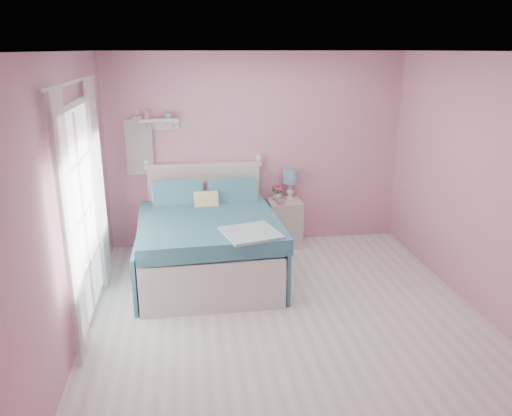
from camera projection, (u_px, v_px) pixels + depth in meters
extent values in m
plane|color=silver|center=(287.00, 320.00, 5.05)|extent=(4.50, 4.50, 0.00)
plane|color=pink|center=(257.00, 151.00, 6.77)|extent=(4.00, 0.00, 4.00)
plane|color=pink|center=(380.00, 322.00, 2.53)|extent=(4.00, 0.00, 4.00)
plane|color=pink|center=(67.00, 206.00, 4.39)|extent=(0.00, 4.50, 4.50)
plane|color=pink|center=(489.00, 189.00, 4.91)|extent=(0.00, 4.50, 4.50)
plane|color=white|center=(293.00, 51.00, 4.26)|extent=(4.50, 4.50, 0.00)
cube|color=silver|center=(209.00, 258.00, 6.03)|extent=(1.56, 2.00, 0.42)
cube|color=silver|center=(208.00, 235.00, 5.95)|extent=(1.49, 1.94, 0.16)
cube|color=silver|center=(205.00, 207.00, 6.85)|extent=(1.50, 0.07, 1.10)
cube|color=silver|center=(203.00, 165.00, 6.67)|extent=(1.56, 0.09, 0.06)
cube|color=silver|center=(213.00, 289.00, 5.10)|extent=(1.50, 0.06, 0.56)
cube|color=teal|center=(208.00, 226.00, 5.75)|extent=(1.66, 1.75, 0.18)
cube|color=pink|center=(178.00, 198.00, 6.43)|extent=(0.69, 0.31, 0.43)
cube|color=pink|center=(232.00, 196.00, 6.52)|extent=(0.69, 0.31, 0.43)
cube|color=#CCBC59|center=(206.00, 204.00, 6.21)|extent=(0.31, 0.23, 0.31)
cube|color=beige|center=(285.00, 223.00, 6.89)|extent=(0.45, 0.42, 0.64)
cube|color=silver|center=(288.00, 214.00, 6.65)|extent=(0.39, 0.02, 0.16)
sphere|color=white|center=(288.00, 215.00, 6.63)|extent=(0.03, 0.03, 0.03)
cylinder|color=white|center=(290.00, 198.00, 6.91)|extent=(0.13, 0.13, 0.02)
cylinder|color=white|center=(290.00, 190.00, 6.87)|extent=(0.06, 0.06, 0.22)
cylinder|color=#729DBF|center=(290.00, 176.00, 6.81)|extent=(0.20, 0.20, 0.19)
imported|color=silver|center=(277.00, 195.00, 6.80)|extent=(0.18, 0.18, 0.14)
imported|color=#CD8995|center=(281.00, 201.00, 6.65)|extent=(0.12, 0.12, 0.08)
sphere|color=#C1426A|center=(278.00, 185.00, 6.75)|extent=(0.06, 0.06, 0.06)
sphere|color=#C1426A|center=(280.00, 187.00, 6.79)|extent=(0.06, 0.06, 0.06)
sphere|color=#C1426A|center=(274.00, 187.00, 6.77)|extent=(0.06, 0.06, 0.06)
sphere|color=#C1426A|center=(279.00, 190.00, 6.74)|extent=(0.06, 0.06, 0.06)
sphere|color=#C1426A|center=(276.00, 189.00, 6.74)|extent=(0.06, 0.06, 0.06)
cube|color=silver|center=(159.00, 120.00, 6.39)|extent=(0.50, 0.14, 0.04)
cube|color=silver|center=(159.00, 125.00, 6.47)|extent=(0.50, 0.03, 0.12)
cylinder|color=#D18C99|center=(147.00, 115.00, 6.35)|extent=(0.06, 0.06, 0.10)
cube|color=#729DBF|center=(168.00, 116.00, 6.39)|extent=(0.08, 0.06, 0.07)
cube|color=white|center=(139.00, 147.00, 6.47)|extent=(0.34, 0.03, 0.72)
cube|color=silver|center=(70.00, 106.00, 4.52)|extent=(0.04, 1.32, 0.06)
cube|color=silver|center=(93.00, 311.00, 5.16)|extent=(0.04, 1.32, 0.06)
cube|color=silver|center=(69.00, 242.00, 4.25)|extent=(0.04, 0.06, 2.10)
cube|color=silver|center=(94.00, 200.00, 5.44)|extent=(0.04, 0.06, 2.10)
cube|color=white|center=(82.00, 215.00, 4.84)|extent=(0.02, 1.20, 2.04)
cube|color=white|center=(70.00, 232.00, 4.11)|extent=(0.04, 0.40, 2.32)
cube|color=white|center=(99.00, 185.00, 5.52)|extent=(0.04, 0.40, 2.32)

